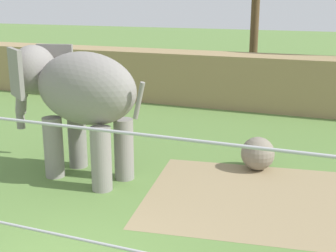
% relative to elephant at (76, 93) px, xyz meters
% --- Properties ---
extents(dirt_patch, '(5.43, 4.85, 0.01)m').
position_rel_elephant_xyz_m(dirt_patch, '(4.45, 0.20, -2.13)').
color(dirt_patch, '#937F5B').
rests_on(dirt_patch, ground).
extents(embankment_wall, '(36.00, 1.80, 2.15)m').
position_rel_elephant_xyz_m(embankment_wall, '(1.97, 9.12, -1.06)').
color(embankment_wall, '#997F56').
rests_on(embankment_wall, ground).
extents(elephant, '(4.29, 2.20, 3.22)m').
position_rel_elephant_xyz_m(elephant, '(0.00, 0.00, 0.00)').
color(elephant, gray).
rests_on(elephant, ground).
extents(enrichment_ball, '(0.88, 0.88, 0.88)m').
position_rel_elephant_xyz_m(enrichment_ball, '(4.16, 2.02, -1.69)').
color(enrichment_ball, gray).
rests_on(enrichment_ball, ground).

